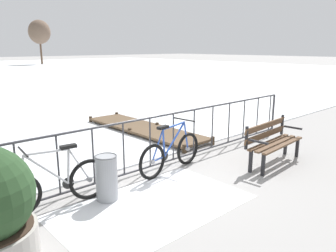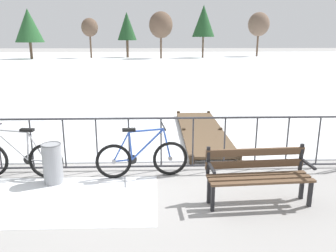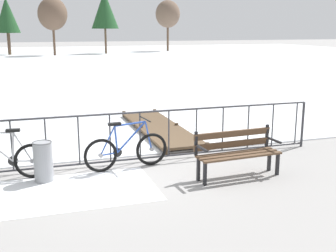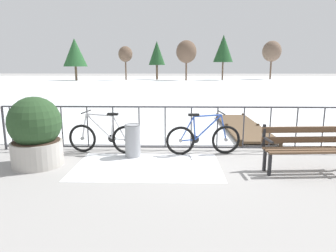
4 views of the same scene
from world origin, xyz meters
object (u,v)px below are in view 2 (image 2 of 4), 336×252
bicycle_near_railing (142,158)px  trash_bin (53,163)px  bicycle_second (18,158)px  park_bench (258,171)px

bicycle_near_railing → trash_bin: bicycle_near_railing is taller
bicycle_second → park_bench: size_ratio=1.05×
bicycle_second → park_bench: (4.12, -1.11, 0.14)m
bicycle_second → park_bench: 4.27m
bicycle_near_railing → trash_bin: size_ratio=2.33×
bicycle_near_railing → park_bench: bearing=-29.9°
park_bench → trash_bin: bearing=166.2°
bicycle_near_railing → park_bench: 2.13m
bicycle_second → trash_bin: 0.75m
bicycle_second → park_bench: bearing=-15.1°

